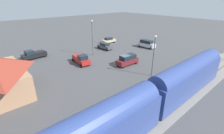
{
  "coord_description": "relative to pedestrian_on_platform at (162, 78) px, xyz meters",
  "views": [
    {
      "loc": [
        -22.66,
        23.19,
        13.27
      ],
      "look_at": [
        -1.08,
        4.25,
        1.0
      ],
      "focal_mm": 26.0,
      "sensor_mm": 36.0,
      "label": 1
    }
  ],
  "objects": [
    {
      "name": "light_pole_near_platform",
      "position": [
        3.15,
        -1.66,
        3.47
      ],
      "size": [
        0.44,
        0.44,
        7.51
      ],
      "color": "#515156",
      "rests_on": "ground"
    },
    {
      "name": "pickup_red",
      "position": [
        16.94,
        4.89,
        -0.25
      ],
      "size": [
        5.59,
        2.95,
        2.14
      ],
      "color": "red",
      "rests_on": "ground"
    },
    {
      "name": "sedan_tan",
      "position": [
        26.47,
        -11.04,
        -0.4
      ],
      "size": [
        2.17,
        4.62,
        1.74
      ],
      "color": "#C6B284",
      "rests_on": "ground"
    },
    {
      "name": "sedan_charcoal",
      "position": [
        21.98,
        -5.84,
        -0.4
      ],
      "size": [
        4.58,
        2.44,
        1.74
      ],
      "color": "#47494F",
      "rests_on": "ground"
    },
    {
      "name": "railway_track",
      "position": [
        -3.65,
        -1.58,
        -1.19
      ],
      "size": [
        4.8,
        70.0,
        0.3
      ],
      "color": "gray",
      "rests_on": "ground"
    },
    {
      "name": "suv_silver",
      "position": [
        15.26,
        -15.82,
        -0.13
      ],
      "size": [
        5.05,
        2.71,
        2.22
      ],
      "color": "silver",
      "rests_on": "ground"
    },
    {
      "name": "platform",
      "position": [
        0.35,
        -1.58,
        -1.13
      ],
      "size": [
        3.2,
        46.0,
        0.3
      ],
      "color": "#A8A399",
      "rests_on": "ground"
    },
    {
      "name": "light_pole_lot_center",
      "position": [
        19.89,
        -0.36,
        4.04
      ],
      "size": [
        0.44,
        0.44,
        8.57
      ],
      "color": "#515156",
      "rests_on": "ground"
    },
    {
      "name": "suv_maroon",
      "position": [
        9.8,
        -2.18,
        -0.13
      ],
      "size": [
        2.22,
        5.0,
        2.22
      ],
      "color": "maroon",
      "rests_on": "ground"
    },
    {
      "name": "pickup_black",
      "position": [
        27.03,
        11.59,
        -0.25
      ],
      "size": [
        2.39,
        5.54,
        2.14
      ],
      "color": "black",
      "rests_on": "ground"
    },
    {
      "name": "ground_plane",
      "position": [
        10.35,
        -1.58,
        -1.28
      ],
      "size": [
        200.0,
        200.0,
        0.0
      ],
      "primitive_type": "plane",
      "color": "#4C4C4F"
    },
    {
      "name": "pedestrian_on_platform",
      "position": [
        0.0,
        0.0,
        0.0
      ],
      "size": [
        0.36,
        0.36,
        1.71
      ],
      "color": "#333338",
      "rests_on": "platform"
    }
  ]
}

